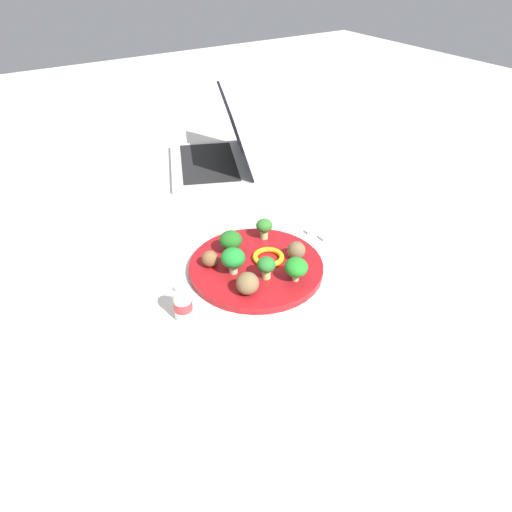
% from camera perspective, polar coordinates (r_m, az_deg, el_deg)
% --- Properties ---
extents(ground_plane, '(4.00, 4.00, 0.00)m').
position_cam_1_polar(ground_plane, '(0.99, 0.00, -1.71)').
color(ground_plane, silver).
extents(plate, '(0.28, 0.28, 0.02)m').
position_cam_1_polar(plate, '(0.98, 0.00, -1.34)').
color(plate, maroon).
rests_on(plate, ground_plane).
extents(broccoli_floret_front_right, '(0.05, 0.05, 0.05)m').
position_cam_1_polar(broccoli_floret_front_right, '(0.92, 4.89, -1.39)').
color(broccoli_floret_front_right, '#9EC87A').
rests_on(broccoli_floret_front_right, plate).
extents(broccoli_floret_mid_left, '(0.05, 0.05, 0.06)m').
position_cam_1_polar(broccoli_floret_mid_left, '(0.94, -2.89, -0.21)').
color(broccoli_floret_mid_left, '#98B982').
rests_on(broccoli_floret_mid_left, plate).
extents(broccoli_floret_mid_right, '(0.04, 0.04, 0.05)m').
position_cam_1_polar(broccoli_floret_mid_right, '(0.92, 1.26, -1.18)').
color(broccoli_floret_mid_right, '#A6C672').
rests_on(broccoli_floret_mid_right, plate).
extents(broccoli_floret_far_rim, '(0.04, 0.04, 0.05)m').
position_cam_1_polar(broccoli_floret_far_rim, '(1.04, 1.00, 3.59)').
color(broccoli_floret_far_rim, '#A5CB7D').
rests_on(broccoli_floret_far_rim, plate).
extents(broccoli_floret_back_left, '(0.05, 0.05, 0.05)m').
position_cam_1_polar(broccoli_floret_back_left, '(1.00, -3.09, 1.93)').
color(broccoli_floret_back_left, '#AABC67').
rests_on(broccoli_floret_back_left, plate).
extents(meatball_front_right, '(0.04, 0.04, 0.04)m').
position_cam_1_polar(meatball_front_right, '(0.99, 4.92, 0.69)').
color(meatball_front_right, brown).
rests_on(meatball_front_right, plate).
extents(meatball_front_left, '(0.03, 0.03, 0.03)m').
position_cam_1_polar(meatball_front_left, '(0.97, -5.62, -0.33)').
color(meatball_front_left, brown).
rests_on(meatball_front_left, plate).
extents(meatball_back_left, '(0.04, 0.04, 0.04)m').
position_cam_1_polar(meatball_back_left, '(0.89, -1.03, -3.34)').
color(meatball_back_left, brown).
rests_on(meatball_back_left, plate).
extents(pepper_ring_back_right, '(0.09, 0.09, 0.01)m').
position_cam_1_polar(pepper_ring_back_right, '(0.99, 1.46, -0.10)').
color(pepper_ring_back_right, yellow).
rests_on(pepper_ring_back_right, plate).
extents(napkin, '(0.17, 0.12, 0.01)m').
position_cam_1_polar(napkin, '(1.13, 9.79, 3.15)').
color(napkin, white).
rests_on(napkin, ground_plane).
extents(fork, '(0.12, 0.03, 0.01)m').
position_cam_1_polar(fork, '(1.11, 10.09, 2.85)').
color(fork, silver).
rests_on(fork, napkin).
extents(knife, '(0.15, 0.03, 0.01)m').
position_cam_1_polar(knife, '(1.13, 8.93, 3.70)').
color(knife, white).
rests_on(knife, napkin).
extents(yogurt_bottle, '(0.03, 0.03, 0.08)m').
position_cam_1_polar(yogurt_bottle, '(0.86, -8.89, -5.67)').
color(yogurt_bottle, white).
rests_on(yogurt_bottle, ground_plane).
extents(laptop, '(0.33, 0.38, 0.21)m').
position_cam_1_polar(laptop, '(1.42, -4.87, 12.18)').
color(laptop, '#BDBDBD').
rests_on(laptop, ground_plane).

